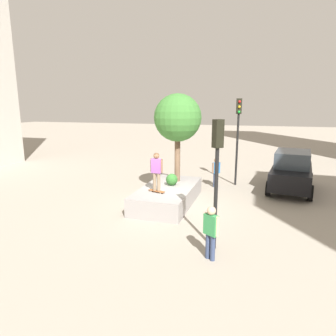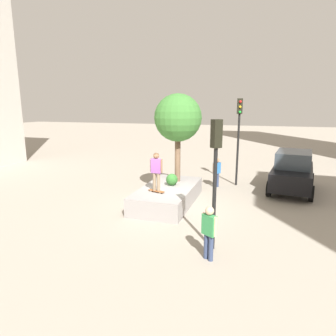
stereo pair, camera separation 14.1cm
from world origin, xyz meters
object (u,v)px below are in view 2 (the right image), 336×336
(pedestrian_crossing, at_px, (209,229))
(planter_ledge, at_px, (168,195))
(plaza_tree, at_px, (178,118))
(skateboarder, at_px, (156,169))
(skateboard, at_px, (156,191))
(sedan_parked, at_px, (293,171))
(traffic_light_median, at_px, (239,128))
(traffic_light_corner, at_px, (215,162))
(passerby_with_bag, at_px, (217,170))

(pedestrian_crossing, bearing_deg, planter_ledge, -149.06)
(plaza_tree, xyz_separation_m, skateboarder, (2.17, -0.34, -2.09))
(plaza_tree, xyz_separation_m, skateboard, (2.17, -0.34, -3.08))
(sedan_parked, distance_m, traffic_light_median, 3.74)
(traffic_light_corner, distance_m, passerby_with_bag, 7.72)
(planter_ledge, relative_size, traffic_light_corner, 1.13)
(planter_ledge, bearing_deg, plaza_tree, 173.39)
(plaza_tree, bearing_deg, sedan_parked, 117.33)
(plaza_tree, distance_m, passerby_with_bag, 4.17)
(plaza_tree, relative_size, passerby_with_bag, 2.58)
(skateboard, distance_m, traffic_light_median, 6.66)
(traffic_light_median, height_order, passerby_with_bag, traffic_light_median)
(skateboard, xyz_separation_m, passerby_with_bag, (-4.59, 1.95, 0.09))
(passerby_with_bag, bearing_deg, skateboarder, -23.04)
(skateboarder, xyz_separation_m, sedan_parked, (-5.08, 5.97, -0.77))
(skateboarder, relative_size, sedan_parked, 0.35)
(plaza_tree, relative_size, skateboarder, 2.56)
(passerby_with_bag, relative_size, pedestrian_crossing, 1.00)
(planter_ledge, xyz_separation_m, skateboard, (1.02, -0.21, 0.47))
(traffic_light_median, bearing_deg, skateboarder, -29.02)
(skateboarder, bearing_deg, traffic_light_median, 150.98)
(skateboard, height_order, passerby_with_bag, passerby_with_bag)
(planter_ledge, distance_m, pedestrian_crossing, 5.38)
(skateboarder, xyz_separation_m, pedestrian_crossing, (3.57, 2.96, -0.90))
(skateboarder, height_order, passerby_with_bag, skateboarder)
(plaza_tree, height_order, traffic_light_median, plaza_tree)
(skateboarder, distance_m, sedan_parked, 7.87)
(skateboard, bearing_deg, sedan_parked, 130.40)
(skateboarder, bearing_deg, planter_ledge, 168.56)
(skateboard, height_order, traffic_light_corner, traffic_light_corner)
(passerby_with_bag, xyz_separation_m, pedestrian_crossing, (8.17, 1.00, 0.00))
(passerby_with_bag, bearing_deg, sedan_parked, 96.86)
(plaza_tree, relative_size, sedan_parked, 0.89)
(planter_ledge, relative_size, passerby_with_bag, 2.80)
(traffic_light_median, height_order, pedestrian_crossing, traffic_light_median)
(plaza_tree, height_order, skateboarder, plaza_tree)
(skateboard, distance_m, passerby_with_bag, 4.99)
(skateboarder, bearing_deg, sedan_parked, 130.40)
(planter_ledge, distance_m, plaza_tree, 3.73)
(sedan_parked, bearing_deg, planter_ledge, -54.83)
(passerby_with_bag, distance_m, pedestrian_crossing, 8.23)
(sedan_parked, distance_m, pedestrian_crossing, 9.16)
(traffic_light_corner, bearing_deg, skateboard, -133.67)
(planter_ledge, xyz_separation_m, sedan_parked, (-4.06, 5.76, 0.69))
(traffic_light_corner, height_order, pedestrian_crossing, traffic_light_corner)
(plaza_tree, bearing_deg, skateboarder, -8.89)
(planter_ledge, distance_m, skateboard, 1.14)
(sedan_parked, height_order, traffic_light_median, traffic_light_median)
(sedan_parked, bearing_deg, skateboard, -49.60)
(plaza_tree, distance_m, traffic_light_corner, 5.75)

